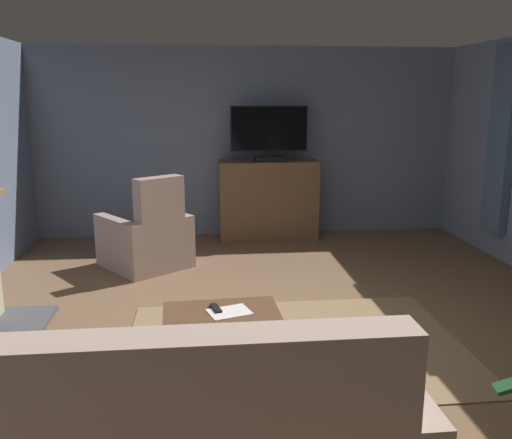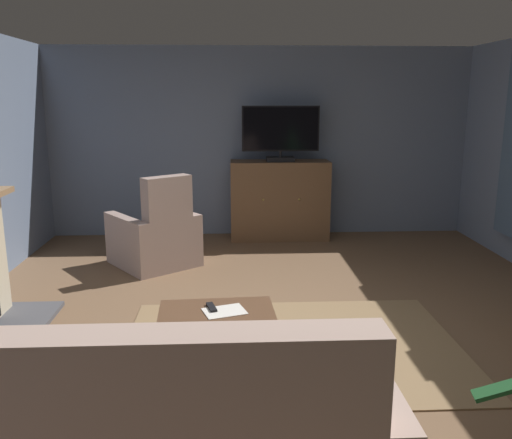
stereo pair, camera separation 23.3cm
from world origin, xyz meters
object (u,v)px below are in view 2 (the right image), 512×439
at_px(armchair_near_window, 156,238).
at_px(folded_newspaper, 224,311).
at_px(tv_cabinet, 279,202).
at_px(television, 281,132).
at_px(coffee_table, 217,319).
at_px(tv_remote, 212,307).
at_px(cat, 86,352).

bearing_deg(armchair_near_window, folded_newspaper, -71.12).
distance_m(tv_cabinet, television, 0.97).
height_order(coffee_table, tv_remote, tv_remote).
bearing_deg(tv_remote, armchair_near_window, -177.45).
bearing_deg(coffee_table, armchair_near_window, 107.57).
distance_m(television, tv_remote, 3.72).
relative_size(coffee_table, armchair_near_window, 0.74).
relative_size(tv_remote, armchair_near_window, 0.14).
distance_m(coffee_table, cat, 1.01).
distance_m(tv_cabinet, armchair_near_window, 1.96).
xyz_separation_m(tv_remote, cat, (-0.93, -0.07, -0.31)).
distance_m(tv_cabinet, cat, 4.02).
bearing_deg(armchair_near_window, cat, -94.84).
bearing_deg(armchair_near_window, coffee_table, -72.43).
bearing_deg(folded_newspaper, tv_remote, 130.91).
xyz_separation_m(television, cat, (-1.77, -3.53, -1.38)).
relative_size(television, folded_newspaper, 3.47).
bearing_deg(tv_remote, television, 151.77).
relative_size(tv_remote, cat, 0.28).
height_order(armchair_near_window, cat, armchair_near_window).
distance_m(tv_cabinet, folded_newspaper, 3.65).
xyz_separation_m(tv_cabinet, television, (-0.00, -0.05, 0.96)).
bearing_deg(coffee_table, tv_cabinet, 77.48).
bearing_deg(folded_newspaper, television, 60.29).
height_order(television, folded_newspaper, television).
relative_size(folded_newspaper, cat, 0.50).
bearing_deg(armchair_near_window, television, 35.22).
bearing_deg(cat, coffee_table, -0.25).
bearing_deg(folded_newspaper, tv_cabinet, 60.46).
xyz_separation_m(armchair_near_window, cat, (-0.21, -2.42, -0.23)).
bearing_deg(tv_cabinet, folded_newspaper, -101.69).
relative_size(tv_cabinet, folded_newspaper, 4.52).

